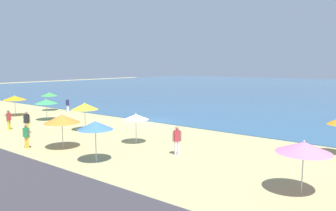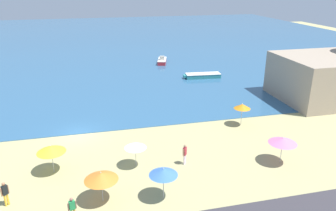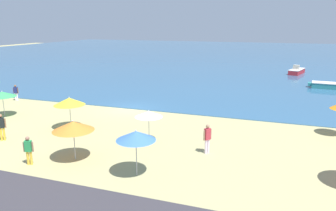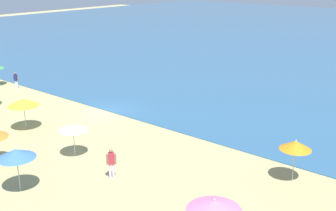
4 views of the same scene
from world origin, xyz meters
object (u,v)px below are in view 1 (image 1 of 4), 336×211
object	(u,v)px
beach_umbrella_3	(85,106)
beach_umbrella_8	(15,98)
beach_umbrella_2	(95,125)
beach_umbrella_4	(49,94)
bather_2	(27,121)
beach_umbrella_1	(136,117)
bather_3	(26,135)
beach_umbrella_7	(46,102)
bather_0	(68,104)
beach_umbrella_10	(304,147)
bather_4	(9,119)
beach_umbrella_5	(62,119)
bather_5	(177,139)

from	to	relation	value
beach_umbrella_3	beach_umbrella_8	size ratio (longest dim) A/B	1.01
beach_umbrella_2	beach_umbrella_3	size ratio (longest dim) A/B	1.02
beach_umbrella_3	beach_umbrella_4	xyz separation A→B (m)	(-13.14, 5.01, -0.08)
beach_umbrella_3	bather_2	distance (m)	4.71
beach_umbrella_1	bather_3	world-z (taller)	beach_umbrella_1
beach_umbrella_4	beach_umbrella_7	size ratio (longest dim) A/B	1.04
beach_umbrella_1	beach_umbrella_2	xyz separation A→B (m)	(1.28, -4.69, 0.24)
beach_umbrella_2	beach_umbrella_3	xyz separation A→B (m)	(-7.85, 5.39, -0.08)
beach_umbrella_7	bather_3	bearing A→B (deg)	-38.35
beach_umbrella_2	beach_umbrella_7	bearing A→B (deg)	157.29
beach_umbrella_7	beach_umbrella_8	bearing A→B (deg)	-174.14
bather_0	beach_umbrella_1	bearing A→B (deg)	-20.70
beach_umbrella_3	beach_umbrella_10	world-z (taller)	beach_umbrella_3
beach_umbrella_10	bather_4	bearing A→B (deg)	-177.94
beach_umbrella_4	beach_umbrella_10	bearing A→B (deg)	-14.12
beach_umbrella_7	beach_umbrella_4	bearing A→B (deg)	145.15
beach_umbrella_1	beach_umbrella_5	world-z (taller)	beach_umbrella_5
beach_umbrella_2	bather_0	distance (m)	21.68
beach_umbrella_5	bather_2	size ratio (longest dim) A/B	1.29
bather_5	beach_umbrella_4	bearing A→B (deg)	165.13
beach_umbrella_3	bather_4	world-z (taller)	beach_umbrella_3
beach_umbrella_4	bather_4	distance (m)	11.78
beach_umbrella_1	beach_umbrella_2	distance (m)	4.87
bather_5	beach_umbrella_10	bearing A→B (deg)	-11.87
bather_3	beach_umbrella_4	bearing A→B (deg)	142.99
beach_umbrella_8	bather_3	xyz separation A→B (m)	(14.21, -6.58, -1.05)
bather_5	bather_4	bearing A→B (deg)	-171.02
beach_umbrella_5	bather_0	bearing A→B (deg)	143.67
beach_umbrella_2	beach_umbrella_7	xyz separation A→B (m)	(-15.14, 6.34, -0.26)
beach_umbrella_4	bather_0	size ratio (longest dim) A/B	1.41
beach_umbrella_4	bather_2	xyz separation A→B (m)	(10.37, -8.67, -0.97)
beach_umbrella_2	beach_umbrella_8	world-z (taller)	beach_umbrella_2
beach_umbrella_2	bather_0	bearing A→B (deg)	148.82
bather_0	beach_umbrella_5	bearing A→B (deg)	-36.33
beach_umbrella_5	beach_umbrella_8	distance (m)	16.96
bather_4	beach_umbrella_3	bearing A→B (deg)	35.19
beach_umbrella_2	beach_umbrella_3	bearing A→B (deg)	145.50
bather_5	bather_3	bearing A→B (deg)	-151.24
bather_5	bather_2	bearing A→B (deg)	-169.94
beach_umbrella_3	beach_umbrella_7	distance (m)	7.36
bather_3	beach_umbrella_7	bearing A→B (deg)	141.65
beach_umbrella_3	beach_umbrella_4	world-z (taller)	beach_umbrella_3
beach_umbrella_2	bather_5	distance (m)	5.07
beach_umbrella_4	beach_umbrella_5	size ratio (longest dim) A/B	0.97
beach_umbrella_3	bather_5	xyz separation A→B (m)	(10.59, -1.29, -1.06)
beach_umbrella_5	bather_4	xyz separation A→B (m)	(-9.07, 0.90, -1.05)
beach_umbrella_4	bather_2	bearing A→B (deg)	-39.91
beach_umbrella_10	bather_5	xyz separation A→B (m)	(-7.94, 1.67, -1.06)
bather_2	beach_umbrella_3	bearing A→B (deg)	52.89
beach_umbrella_5	beach_umbrella_10	xyz separation A→B (m)	(14.88, 1.76, 0.07)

